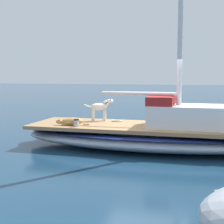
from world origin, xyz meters
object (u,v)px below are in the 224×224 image
at_px(dog_white, 100,107).
at_px(coiled_rope, 117,121).
at_px(sailboat_main, 146,137).
at_px(deck_winch, 76,123).
at_px(dog_tan, 71,121).
at_px(deck_towel, 65,122).

distance_m(dog_white, coiled_rope, 0.66).
distance_m(sailboat_main, deck_winch, 2.00).
xyz_separation_m(dog_tan, deck_winch, (0.18, 0.23, -0.01)).
distance_m(sailboat_main, dog_tan, 2.17).
relative_size(deck_winch, deck_towel, 0.38).
bearing_deg(dog_white, deck_winch, -12.88).
distance_m(dog_tan, coiled_rope, 1.53).
bearing_deg(dog_tan, coiled_rope, 136.53).
xyz_separation_m(deck_winch, deck_towel, (-0.72, -0.67, -0.08)).
bearing_deg(dog_white, sailboat_main, 70.75).
bearing_deg(coiled_rope, deck_towel, -69.01).
relative_size(dog_tan, coiled_rope, 2.90).
bearing_deg(deck_winch, dog_white, 167.12).
bearing_deg(deck_winch, deck_towel, -137.06).
relative_size(dog_white, coiled_rope, 2.63).
distance_m(sailboat_main, dog_white, 1.78).
relative_size(dog_white, deck_winch, 4.05).
bearing_deg(sailboat_main, dog_tan, -74.88).
relative_size(dog_tan, deck_towel, 1.68).
bearing_deg(dog_tan, deck_winch, 52.58).
bearing_deg(sailboat_main, dog_white, -109.25).
distance_m(coiled_rope, deck_towel, 1.59).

